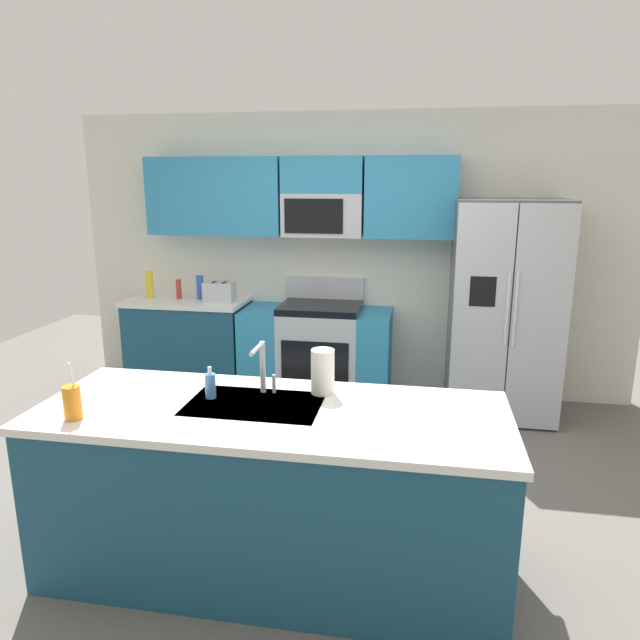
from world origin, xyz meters
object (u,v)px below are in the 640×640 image
at_px(bottle_yellow, 150,285).
at_px(bottle_blue, 200,287).
at_px(refrigerator, 504,310).
at_px(pepper_mill, 179,289).
at_px(sink_faucet, 262,364).
at_px(paper_towel_roll, 323,371).
at_px(soap_dispenser, 210,385).
at_px(toaster, 219,292).
at_px(drink_cup_orange, 72,402).
at_px(range_oven, 317,352).

distance_m(bottle_yellow, bottle_blue, 0.49).
bearing_deg(refrigerator, bottle_blue, 177.83).
xyz_separation_m(pepper_mill, bottle_yellow, (-0.29, -0.01, 0.04)).
distance_m(sink_faucet, paper_towel_roll, 0.32).
xyz_separation_m(refrigerator, soap_dispenser, (-1.76, -2.31, 0.04)).
distance_m(toaster, pepper_mill, 0.42).
bearing_deg(soap_dispenser, drink_cup_orange, -145.42).
xyz_separation_m(toaster, bottle_blue, (-0.22, 0.09, 0.02)).
bearing_deg(bottle_yellow, sink_faucet, -52.35).
bearing_deg(toaster, paper_towel_roll, -57.98).
height_order(range_oven, bottle_yellow, bottle_yellow).
xyz_separation_m(refrigerator, bottle_blue, (-2.76, 0.10, 0.09)).
xyz_separation_m(pepper_mill, paper_towel_roll, (1.77, -2.20, 0.03)).
height_order(range_oven, drink_cup_orange, drink_cup_orange).
relative_size(refrigerator, drink_cup_orange, 6.52).
height_order(sink_faucet, paper_towel_roll, sink_faucet).
relative_size(bottle_yellow, drink_cup_orange, 0.91).
xyz_separation_m(toaster, sink_faucet, (1.04, -2.22, 0.08)).
bearing_deg(refrigerator, bottle_yellow, 178.99).
bearing_deg(toaster, refrigerator, -0.44).
bearing_deg(bottle_blue, range_oven, -1.67).
bearing_deg(bottle_yellow, soap_dispenser, -57.74).
bearing_deg(drink_cup_orange, toaster, 95.08).
xyz_separation_m(range_oven, sink_faucet, (0.13, -2.27, 0.62)).
height_order(bottle_yellow, paper_towel_roll, bottle_yellow).
distance_m(bottle_blue, soap_dispenser, 2.61).
bearing_deg(drink_cup_orange, bottle_yellow, 109.08).
bearing_deg(toaster, soap_dispenser, -71.36).
relative_size(sink_faucet, paper_towel_roll, 1.17).
xyz_separation_m(range_oven, bottle_blue, (-1.13, 0.03, 0.57)).
xyz_separation_m(refrigerator, drink_cup_orange, (-2.30, -2.68, 0.06)).
xyz_separation_m(bottle_blue, drink_cup_orange, (0.46, -2.79, -0.03)).
distance_m(pepper_mill, bottle_blue, 0.20).
bearing_deg(range_oven, paper_towel_roll, -78.69).
bearing_deg(bottle_yellow, pepper_mill, 2.41).
bearing_deg(drink_cup_orange, refrigerator, 49.37).
bearing_deg(paper_towel_roll, drink_cup_orange, -153.69).
xyz_separation_m(pepper_mill, bottle_blue, (0.20, 0.04, 0.02)).
height_order(range_oven, soap_dispenser, range_oven).
bearing_deg(paper_towel_roll, soap_dispenser, -162.99).
distance_m(drink_cup_orange, soap_dispenser, 0.66).
relative_size(range_oven, pepper_mill, 7.38).
height_order(refrigerator, bottle_blue, refrigerator).
height_order(toaster, bottle_yellow, bottle_yellow).
relative_size(bottle_blue, drink_cup_orange, 0.79).
bearing_deg(bottle_yellow, refrigerator, -1.01).
height_order(refrigerator, drink_cup_orange, refrigerator).
distance_m(toaster, soap_dispenser, 2.45).
height_order(toaster, sink_faucet, sink_faucet).
distance_m(pepper_mill, bottle_yellow, 0.29).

